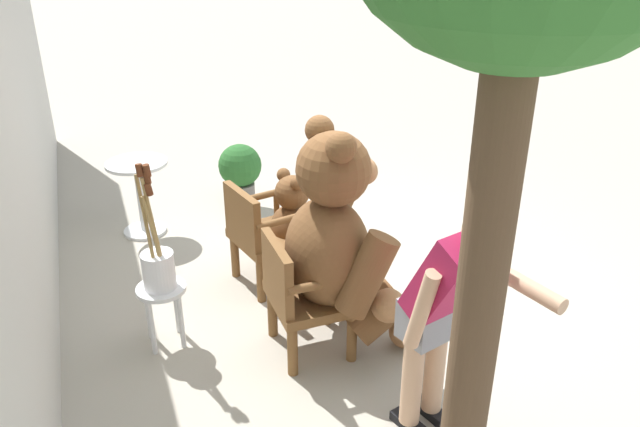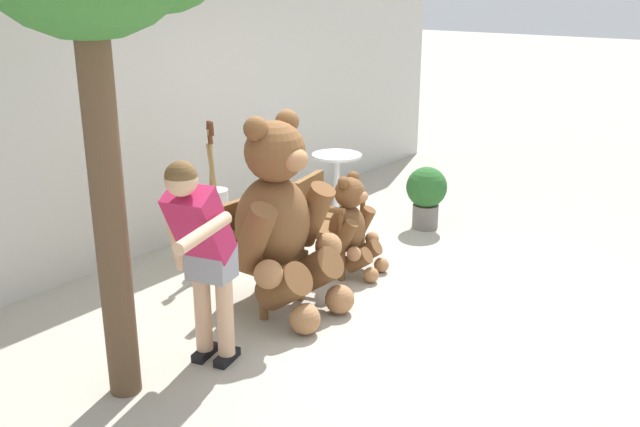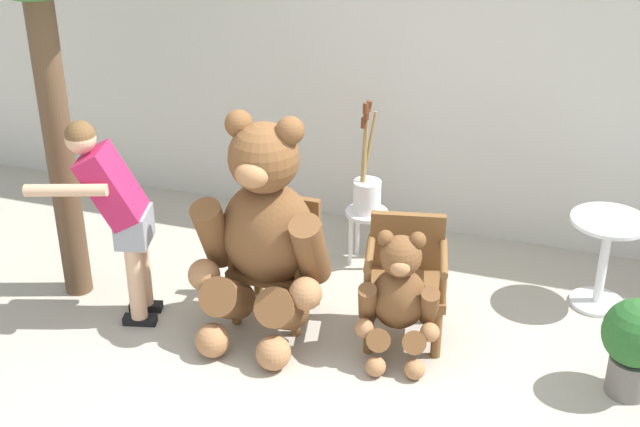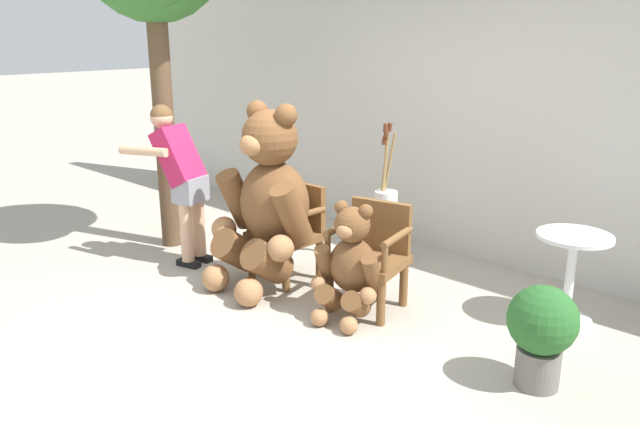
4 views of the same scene
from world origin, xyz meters
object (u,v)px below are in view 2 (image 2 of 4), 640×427
object	(u,v)px
wooden_chair_right	(325,220)
teddy_bear_large	(281,217)
potted_plant	(426,193)
wooden_chair_left	(257,249)
brush_bucket	(216,197)
person_visitor	(201,245)
round_side_table	(337,178)
teddy_bear_small	(352,226)
white_stool	(218,227)

from	to	relation	value
wooden_chair_right	teddy_bear_large	bearing A→B (deg)	-164.19
potted_plant	wooden_chair_left	bearing A→B (deg)	175.02
potted_plant	brush_bucket	bearing A→B (deg)	152.12
wooden_chair_left	wooden_chair_right	distance (m)	0.94
wooden_chair_left	wooden_chair_right	bearing A→B (deg)	-0.08
potted_plant	person_visitor	bearing A→B (deg)	-176.26
brush_bucket	potted_plant	xyz separation A→B (m)	(2.06, -1.09, -0.26)
wooden_chair_right	teddy_bear_large	size ratio (longest dim) A/B	0.53
potted_plant	round_side_table	bearing A→B (deg)	102.91
brush_bucket	teddy_bear_small	bearing A→B (deg)	-64.73
potted_plant	teddy_bear_small	bearing A→B (deg)	-177.14
wooden_chair_right	potted_plant	size ratio (longest dim) A/B	1.26
person_visitor	white_stool	bearing A→B (deg)	42.44
round_side_table	teddy_bear_large	bearing A→B (deg)	-154.39
wooden_chair_right	brush_bucket	xyz separation A→B (m)	(-0.53, 0.88, 0.19)
teddy_bear_large	potted_plant	bearing A→B (deg)	1.22
wooden_chair_right	person_visitor	distance (m)	2.07
wooden_chair_left	round_side_table	distance (m)	2.38
teddy_bear_small	potted_plant	size ratio (longest dim) A/B	1.38
brush_bucket	round_side_table	distance (m)	1.84
person_visitor	brush_bucket	distance (m)	1.97
person_visitor	white_stool	distance (m)	2.03
brush_bucket	wooden_chair_right	bearing A→B (deg)	-58.95
white_stool	wooden_chair_left	bearing A→B (deg)	-115.56
person_visitor	potted_plant	bearing A→B (deg)	3.74
round_side_table	wooden_chair_left	bearing A→B (deg)	-160.20
teddy_bear_small	potted_plant	world-z (taller)	teddy_bear_small
potted_plant	wooden_chair_right	bearing A→B (deg)	172.05
brush_bucket	wooden_chair_left	bearing A→B (deg)	-115.31
brush_bucket	potted_plant	size ratio (longest dim) A/B	1.34
person_visitor	white_stool	size ratio (longest dim) A/B	3.32
person_visitor	potted_plant	world-z (taller)	person_visitor
teddy_bear_small	white_stool	distance (m)	1.29
teddy_bear_large	person_visitor	xyz separation A→B (m)	(-1.02, -0.18, 0.12)
potted_plant	teddy_bear_large	bearing A→B (deg)	-178.78
wooden_chair_left	teddy_bear_large	world-z (taller)	teddy_bear_large
wooden_chair_right	teddy_bear_small	distance (m)	0.29
wooden_chair_left	brush_bucket	xyz separation A→B (m)	(0.41, 0.88, 0.19)
person_visitor	round_side_table	size ratio (longest dim) A/B	2.12
wooden_chair_right	round_side_table	bearing A→B (deg)	31.87
person_visitor	brush_bucket	size ratio (longest dim) A/B	1.68
wooden_chair_right	potted_plant	distance (m)	1.55
teddy_bear_small	white_stool	bearing A→B (deg)	115.13
wooden_chair_left	round_side_table	bearing A→B (deg)	19.80
wooden_chair_left	teddy_bear_small	bearing A→B (deg)	-16.79
wooden_chair_left	potted_plant	size ratio (longest dim) A/B	1.26
white_stool	brush_bucket	bearing A→B (deg)	159.71
brush_bucket	person_visitor	bearing A→B (deg)	-137.45
brush_bucket	white_stool	bearing A→B (deg)	-20.29
wooden_chair_right	teddy_bear_large	xyz separation A→B (m)	(-0.94, -0.27, 0.33)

